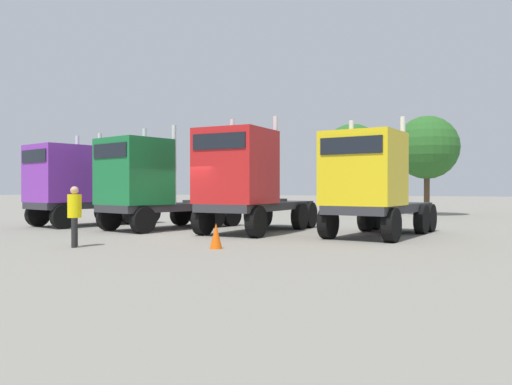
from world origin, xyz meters
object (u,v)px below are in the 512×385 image
Objects in this scene: semi_truck_red at (245,180)px; traffic_cone_near at (216,236)px; semi_truck_green at (148,184)px; visitor_in_hivis at (75,212)px; semi_truck_yellow at (371,184)px; semi_truck_purple at (73,184)px.

semi_truck_red reaches higher than traffic_cone_near.
semi_truck_green is 3.72× the size of visitor_in_hivis.
semi_truck_yellow is 8.65× the size of traffic_cone_near.
visitor_in_hivis is at bearing 60.22° from semi_truck_purple.
traffic_cone_near is at bearing 66.81° from semi_truck_green.
semi_truck_purple is 8.80m from semi_truck_red.
semi_truck_green is 1.01× the size of semi_truck_red.
semi_truck_red is at bearing -76.98° from semi_truck_yellow.
semi_truck_purple is 11.37m from traffic_cone_near.
semi_truck_red is at bearing 27.62° from visitor_in_hivis.
semi_truck_purple is 1.00× the size of semi_truck_yellow.
semi_truck_green is 4.32m from semi_truck_red.
semi_truck_yellow is at bearing 2.60° from visitor_in_hivis.
traffic_cone_near is at bearing 79.93° from semi_truck_purple.
semi_truck_yellow reaches higher than visitor_in_hivis.
semi_truck_yellow reaches higher than traffic_cone_near.
visitor_in_hivis is (-7.50, -6.22, -0.84)m from semi_truck_yellow.
semi_truck_green reaches higher than semi_truck_yellow.
semi_truck_purple reaches higher than traffic_cone_near.
visitor_in_hivis is at bearing -162.73° from traffic_cone_near.
semi_truck_purple is at bearing -89.07° from semi_truck_red.
semi_truck_green is at bearing 67.31° from visitor_in_hivis.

